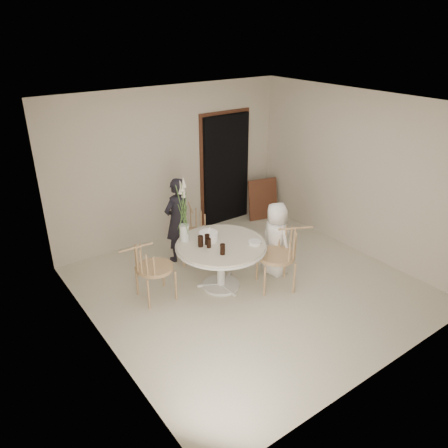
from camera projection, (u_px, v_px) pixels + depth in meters
ground at (249, 286)px, 6.62m from camera, size 4.50×4.50×0.00m
room_shell at (252, 185)px, 5.93m from camera, size 4.50×4.50×4.50m
doorway at (226, 170)px, 8.39m from camera, size 1.00×0.10×2.10m
door_trim at (225, 166)px, 8.39m from camera, size 1.12×0.03×2.22m
table at (221, 250)px, 6.35m from camera, size 1.33×1.33×0.73m
picture_frame at (263, 199)px, 8.74m from camera, size 0.64×0.32×0.81m
chair_far at (192, 226)px, 7.23m from camera, size 0.60×0.62×0.86m
chair_right at (285, 249)px, 6.38m from camera, size 0.71×0.69×0.97m
chair_left at (146, 264)px, 6.05m from camera, size 0.57×0.53×0.91m
girl at (177, 220)px, 7.09m from camera, size 0.59×0.46×1.43m
boy at (276, 239)px, 6.72m from camera, size 0.40×0.60×1.20m
birthday_cake at (209, 236)px, 6.37m from camera, size 0.28×0.28×0.18m
cola_tumbler_a at (209, 243)px, 6.16m from camera, size 0.07×0.07×0.14m
cola_tumbler_b at (223, 249)px, 5.98m from camera, size 0.08×0.08×0.15m
cola_tumbler_c at (207, 239)px, 6.25m from camera, size 0.08×0.08×0.15m
cola_tumbler_d at (200, 241)px, 6.19m from camera, size 0.09×0.09×0.16m
plate_stack at (255, 242)px, 6.28m from camera, size 0.25×0.25×0.05m
flower_vase at (184, 217)px, 6.22m from camera, size 0.13×0.13×1.00m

